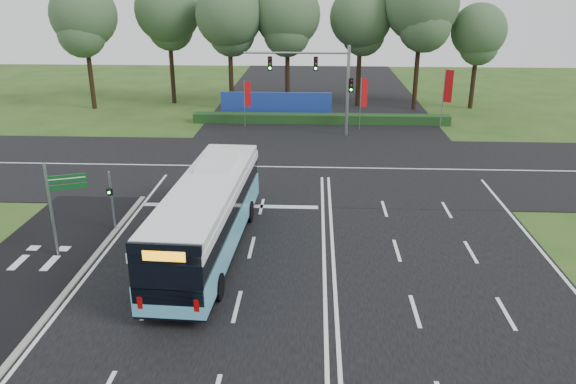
% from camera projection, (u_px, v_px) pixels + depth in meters
% --- Properties ---
extents(ground, '(120.00, 120.00, 0.00)m').
position_uv_depth(ground, '(324.00, 250.00, 25.50)').
color(ground, '#274B19').
rests_on(ground, ground).
extents(road_main, '(20.00, 120.00, 0.04)m').
position_uv_depth(road_main, '(324.00, 249.00, 25.50)').
color(road_main, black).
rests_on(road_main, ground).
extents(road_cross, '(120.00, 14.00, 0.05)m').
position_uv_depth(road_cross, '(322.00, 168.00, 36.72)').
color(road_cross, black).
rests_on(road_cross, ground).
extents(bike_path, '(5.00, 18.00, 0.06)m').
position_uv_depth(bike_path, '(23.00, 275.00, 23.25)').
color(bike_path, black).
rests_on(bike_path, ground).
extents(kerb_strip, '(0.25, 18.00, 0.12)m').
position_uv_depth(kerb_strip, '(80.00, 276.00, 23.13)').
color(kerb_strip, gray).
rests_on(kerb_strip, ground).
extents(city_bus, '(3.18, 12.62, 3.59)m').
position_uv_depth(city_bus, '(208.00, 215.00, 24.68)').
color(city_bus, '#5BB2D4').
rests_on(city_bus, ground).
extents(pedestrian_signal, '(0.26, 0.40, 3.02)m').
position_uv_depth(pedestrian_signal, '(112.00, 199.00, 26.92)').
color(pedestrian_signal, gray).
rests_on(pedestrian_signal, ground).
extents(street_sign, '(1.59, 0.66, 4.32)m').
position_uv_depth(street_sign, '(58.00, 198.00, 24.09)').
color(street_sign, gray).
rests_on(street_sign, ground).
extents(banner_flag_left, '(0.54, 0.28, 3.92)m').
position_uv_depth(banner_flag_left, '(247.00, 97.00, 46.31)').
color(banner_flag_left, gray).
rests_on(banner_flag_left, ground).
extents(banner_flag_mid, '(0.59, 0.29, 4.29)m').
position_uv_depth(banner_flag_mid, '(363.00, 96.00, 45.33)').
color(banner_flag_mid, gray).
rests_on(banner_flag_mid, ground).
extents(banner_flag_right, '(0.68, 0.33, 4.92)m').
position_uv_depth(banner_flag_right, '(447.00, 90.00, 45.72)').
color(banner_flag_right, gray).
rests_on(banner_flag_right, ground).
extents(traffic_light_gantry, '(8.41, 0.28, 7.00)m').
position_uv_depth(traffic_light_gantry, '(325.00, 76.00, 43.04)').
color(traffic_light_gantry, gray).
rests_on(traffic_light_gantry, ground).
extents(hedge, '(22.00, 1.20, 0.80)m').
position_uv_depth(hedge, '(321.00, 119.00, 48.29)').
color(hedge, '#153B18').
rests_on(hedge, ground).
extents(blue_hoarding, '(10.00, 0.30, 2.20)m').
position_uv_depth(blue_hoarding, '(276.00, 104.00, 50.56)').
color(blue_hoarding, '#1B3696').
rests_on(blue_hoarding, ground).
extents(eucalyptus_row, '(41.86, 9.15, 12.91)m').
position_uv_depth(eucalyptus_row, '(282.00, 14.00, 51.64)').
color(eucalyptus_row, black).
rests_on(eucalyptus_row, ground).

